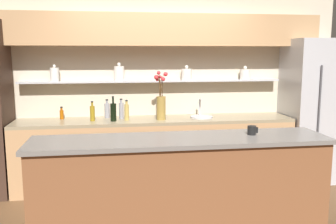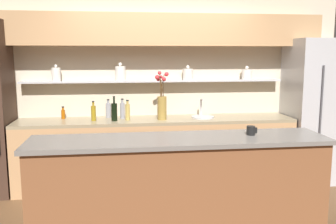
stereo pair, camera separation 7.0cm
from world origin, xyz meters
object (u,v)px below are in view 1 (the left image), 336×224
Objects in this scene: bottle_sauce_4 at (62,114)px; bottle_spirit_3 at (121,110)px; bottle_oil_2 at (92,113)px; sink_fixture at (201,116)px; bottle_wine_0 at (113,112)px; bottle_spirit_1 at (127,112)px; bottle_spirit_5 at (107,110)px; coffee_mug at (252,130)px; flower_vase at (161,103)px; refrigerator at (314,110)px.

bottle_spirit_3 is at bearing -6.39° from bottle_sauce_4.
bottle_spirit_3 reaches higher than bottle_oil_2.
sink_fixture is 1.87m from bottle_sauce_4.
bottle_wine_0 is 0.18m from bottle_spirit_1.
bottle_spirit_3 is 1.07× the size of bottle_spirit_5.
bottle_sauce_4 is (-0.68, 0.25, -0.05)m from bottle_wine_0.
bottle_spirit_1 is at bearing 126.47° from coffee_mug.
bottle_spirit_3 is (-1.08, 0.06, 0.09)m from sink_fixture.
bottle_spirit_3 is 2.03m from coffee_mug.
bottle_wine_0 is at bearing -73.34° from bottle_spirit_5.
bottle_spirit_5 is at bearing 150.10° from bottle_spirit_3.
bottle_spirit_5 reaches higher than coffee_mug.
bottle_sauce_4 is (-0.85, 0.21, -0.04)m from bottle_spirit_1.
bottle_sauce_4 is at bearing 169.52° from flower_vase.
refrigerator is 2.70m from bottle_spirit_3.
bottle_spirit_5 is at bearing 159.64° from flower_vase.
sink_fixture is at bearing -7.76° from bottle_spirit_5.
bottle_spirit_3 is 2.65× the size of coffee_mug.
bottle_wine_0 is (-0.62, -0.01, -0.10)m from flower_vase.
sink_fixture is 1.46m from bottle_oil_2.
refrigerator reaches higher than sink_fixture.
sink_fixture is 1.28m from bottle_spirit_5.
coffee_mug is at bearing -134.72° from refrigerator.
bottle_wine_0 is 1.22× the size of bottle_spirit_1.
refrigerator is at bearing -1.72° from sink_fixture.
bottle_spirit_1 is 2.61× the size of coffee_mug.
bottle_sauce_4 is at bearing -178.02° from bottle_spirit_5.
bottle_spirit_5 is (0.18, 0.22, -0.00)m from bottle_oil_2.
bottle_spirit_3 is 0.79m from bottle_sauce_4.
bottle_oil_2 is 0.96× the size of bottle_spirit_3.
coffee_mug is at bearing -54.11° from bottle_spirit_3.
coffee_mug reaches higher than bottle_sauce_4.
bottle_wine_0 is (-1.19, -0.10, 0.10)m from sink_fixture.
coffee_mug is (0.67, -1.49, -0.08)m from flower_vase.
flower_vase is at bearing 1.20° from bottle_wine_0.
bottle_oil_2 is 2.53× the size of coffee_mug.
bottle_sauce_4 is (-0.41, 0.20, -0.04)m from bottle_oil_2.
sink_fixture is at bearing 8.81° from flower_vase.
bottle_oil_2 is 0.29m from bottle_spirit_5.
bottle_spirit_5 is 2.23m from coffee_mug.
bottle_spirit_1 is at bearing -179.77° from refrigerator.
refrigerator is at bearing -2.40° from bottle_spirit_3.
bottle_spirit_3 is (-0.51, 0.15, -0.11)m from flower_vase.
sink_fixture is at bearing -4.67° from bottle_sauce_4.
refrigerator is at bearing -3.30° from bottle_sauce_4.
bottle_spirit_1 reaches higher than coffee_mug.
bottle_spirit_1 is 0.88m from bottle_sauce_4.
bottle_spirit_5 is (-1.27, 0.17, 0.08)m from sink_fixture.
bottle_spirit_1 is 0.14m from bottle_spirit_3.
bottle_spirit_3 is at bearing 163.50° from flower_vase.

